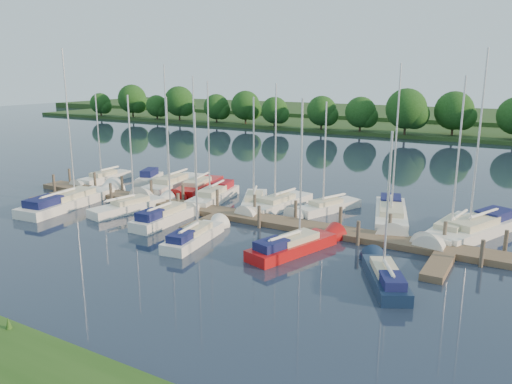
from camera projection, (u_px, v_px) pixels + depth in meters
The scene contains 23 objects.
ground at pixel (156, 247), 31.24m from camera, with size 260.00×260.00×0.00m, color #17202F.
dock at pixel (221, 216), 37.34m from camera, with size 40.00×6.00×0.40m.
mooring_pilings at pixel (230, 207), 38.19m from camera, with size 38.24×2.84×2.00m.
far_shore at pixel (422, 128), 94.19m from camera, with size 180.00×30.00×0.60m, color #1E3D17.
distant_hill at pixel (446, 116), 115.10m from camera, with size 220.00×40.00×1.40m, color #314A20.
treeline at pixel (375, 110), 84.96m from camera, with size 146.47×9.74×8.32m.
sailboat_n_0 at pixel (104, 179), 49.55m from camera, with size 1.82×6.91×8.97m.
motorboat at pixel (149, 178), 49.70m from camera, with size 2.79×4.86×1.54m.
sailboat_n_2 at pixel (171, 186), 46.55m from camera, with size 2.99×9.28×11.77m.
sailboat_n_3 at pixel (197, 188), 45.83m from camera, with size 3.45×8.55×10.74m.
sailboat_n_4 at pixel (212, 198), 41.94m from camera, with size 3.05×8.14×10.44m.
sailboat_n_5 at pixel (254, 203), 40.69m from camera, with size 4.20×6.97×9.16m.
sailboat_n_6 at pixel (277, 205), 39.93m from camera, with size 2.90×8.12×10.22m.
sailboat_n_7 at pixel (325, 208), 39.09m from camera, with size 3.79×6.83×8.87m.
sailboat_n_8 at pixel (391, 216), 36.86m from camera, with size 4.31×9.32×11.68m.
sailboat_n_9 at pixel (452, 232), 33.22m from camera, with size 3.20×8.65×10.87m.
sailboat_n_10 at pixel (473, 231), 33.31m from camera, with size 5.45×9.82×12.59m.
sailboat_s_0 at pixel (71, 202), 40.84m from camera, with size 3.40×10.34×12.92m.
sailboat_s_1 at pixel (131, 207), 39.34m from camera, with size 2.94×7.36×9.39m.
sailboat_s_2 at pixel (167, 218), 36.37m from camera, with size 1.90×7.22×9.45m.
sailboat_s_3 at pixel (195, 237), 32.20m from camera, with size 2.34×6.75×8.65m.
sailboat_s_4 at pixel (295, 247), 30.39m from camera, with size 3.57×7.51×9.62m.
sailboat_s_5 at pixel (385, 278), 25.85m from camera, with size 3.95×6.10×8.22m.
Camera 1 is at (20.26, -22.40, 10.73)m, focal length 35.00 mm.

